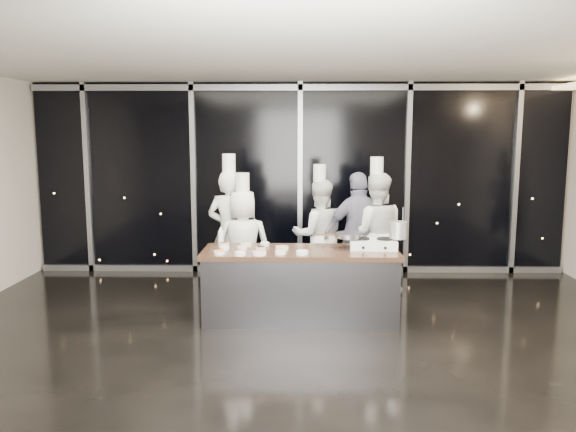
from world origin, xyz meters
name	(u,v)px	position (x,y,z in m)	size (l,w,h in m)	color
ground	(300,345)	(0.00, 0.00, 0.00)	(9.00, 9.00, 0.00)	black
room_shell	(318,143)	(0.18, 0.00, 2.25)	(9.02, 7.02, 3.21)	beige
window_wall	(300,179)	(0.00, 3.43, 1.60)	(8.90, 0.11, 3.20)	black
demo_counter	(300,284)	(0.00, 0.90, 0.45)	(2.46, 0.86, 0.90)	#35353A
stove	(373,244)	(0.92, 0.99, 0.96)	(0.60, 0.40, 0.14)	silver
frying_pan	(348,235)	(0.60, 1.02, 1.07)	(0.59, 0.36, 0.06)	gray
stock_pot	(398,230)	(1.23, 0.95, 1.15)	(0.21, 0.21, 0.21)	silver
prep_bowls	(256,249)	(-0.56, 0.82, 0.93)	(1.17, 0.74, 0.05)	white
squeeze_bottle	(221,236)	(-1.04, 1.17, 1.02)	(0.07, 0.07, 0.25)	white
chef_far_left	(230,232)	(-1.02, 1.99, 0.94)	(0.76, 0.59, 2.07)	silver
chef_left	(243,244)	(-0.81, 1.75, 0.80)	(0.80, 0.54, 1.81)	silver
chef_center	(319,234)	(0.29, 2.28, 0.85)	(0.88, 0.72, 1.90)	silver
guest	(359,233)	(0.86, 2.10, 0.90)	(1.13, 0.69, 1.80)	#16153A
chef_right	(375,233)	(1.11, 2.12, 0.90)	(0.92, 0.75, 2.02)	silver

